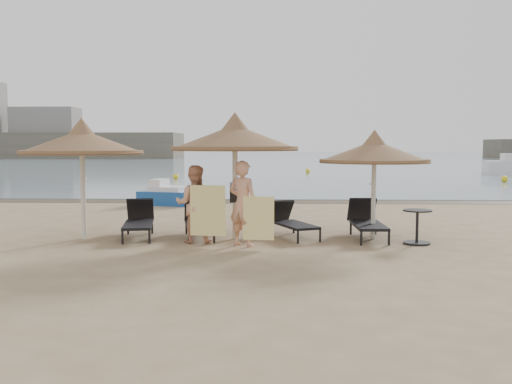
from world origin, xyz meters
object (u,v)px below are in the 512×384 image
palapa_right (374,152)px  side_table (417,228)px  lounger_far_left (139,220)px  lounger_far_right (366,221)px  lounger_near_right (290,221)px  person_left (194,198)px  pedal_boat (168,195)px  palapa_left (82,143)px  palapa_center (235,138)px  lounger_near_left (199,221)px  person_right (243,197)px

palapa_right → side_table: (0.87, -0.64, -1.68)m
lounger_far_left → lounger_far_right: 5.47m
lounger_near_right → person_left: (-2.20, -0.97, 0.64)m
side_table → pedal_boat: bearing=131.6°
lounger_near_right → lounger_far_right: (1.81, -0.12, 0.03)m
lounger_far_left → lounger_near_right: 3.66m
palapa_left → palapa_center: 3.58m
palapa_right → lounger_near_left: (-4.16, 0.25, -1.67)m
palapa_center → lounger_near_left: 2.22m
palapa_right → palapa_left: bearing=-178.3°
side_table → person_right: size_ratio=0.35×
lounger_far_left → pedal_boat: 7.29m
palapa_right → lounger_near_right: size_ratio=1.33×
palapa_center → pedal_boat: 8.37m
lounger_far_left → lounger_near_left: size_ratio=1.05×
person_right → lounger_near_right: bearing=-99.7°
lounger_near_left → lounger_far_right: lounger_far_right is taller
palapa_left → person_left: palapa_left is taller
palapa_center → lounger_far_right: size_ratio=1.47×
person_right → lounger_far_right: bearing=-128.3°
person_left → lounger_far_left: bearing=-29.4°
lounger_near_left → side_table: 5.11m
pedal_boat → person_right: bearing=-53.6°
lounger_near_right → pedal_boat: size_ratio=0.86×
lounger_near_left → person_left: bearing=-100.0°
lounger_near_left → person_right: 1.87m
palapa_left → lounger_far_left: size_ratio=1.40×
side_table → person_left: person_left is taller
palapa_right → lounger_near_right: 2.58m
palapa_right → side_table: bearing=-36.4°
palapa_right → lounger_near_left: bearing=176.6°
palapa_left → person_left: bearing=-9.2°
lounger_far_right → lounger_near_right: bearing=175.0°
palapa_center → lounger_far_right: 3.70m
palapa_center → pedal_boat: palapa_center is taller
palapa_right → person_right: size_ratio=1.19×
palapa_left → side_table: 7.93m
lounger_far_left → pedal_boat: bearing=85.4°
palapa_center → side_table: bearing=-7.4°
palapa_right → pedal_boat: 9.88m
palapa_right → palapa_center: bearing=-178.1°
pedal_boat → lounger_near_left: bearing=-58.3°
lounger_near_right → side_table: (2.81, -0.98, -0.01)m
lounger_far_left → lounger_near_right: bearing=-7.3°
palapa_left → lounger_near_right: palapa_left is taller
palapa_right → side_table: 2.00m
palapa_right → lounger_far_left: bearing=178.4°
side_table → lounger_near_left: bearing=170.0°
palapa_left → side_table: palapa_left is taller
person_right → pedal_boat: bearing=-40.6°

